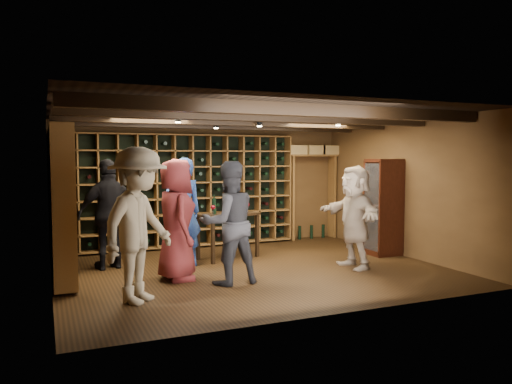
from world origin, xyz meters
name	(u,v)px	position (x,y,z in m)	size (l,w,h in m)	color
ground	(252,269)	(0.00, 0.00, 0.00)	(6.00, 6.00, 0.00)	#311E0D
room_shell	(251,119)	(0.00, 0.05, 2.42)	(6.00, 6.00, 6.00)	brown
wine_rack_back	(183,191)	(-0.52, 2.33, 1.15)	(4.65, 0.30, 2.20)	brown
wine_rack_left	(61,200)	(-2.83, 0.82, 1.15)	(0.30, 2.65, 2.20)	brown
crate_shelf	(312,168)	(2.41, 2.32, 1.57)	(1.20, 0.32, 2.07)	brown
display_cabinet	(383,209)	(2.71, 0.20, 0.86)	(0.55, 0.50, 1.75)	#36130A
man_blue_shirt	(183,212)	(-0.97, 0.68, 0.90)	(0.66, 0.43, 1.80)	navy
man_grey_suit	(229,223)	(-0.66, -0.70, 0.88)	(0.85, 0.66, 1.75)	black
guest_red_floral	(176,220)	(-1.28, -0.18, 0.89)	(0.87, 0.57, 1.79)	maroon
guest_woman_black	(110,214)	(-2.10, 0.98, 0.89)	(1.05, 0.44, 1.79)	black
guest_khaki	(139,225)	(-1.99, -1.12, 0.97)	(1.25, 0.72, 1.94)	#7E7157
guest_beige	(355,217)	(1.61, -0.50, 0.84)	(1.56, 0.50, 1.68)	tan
tasting_table	(228,218)	(-0.05, 1.00, 0.73)	(1.19, 0.84, 1.09)	black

